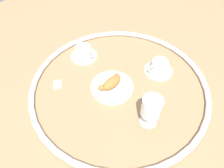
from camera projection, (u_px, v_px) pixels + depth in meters
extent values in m
plane|color=#997551|center=(119.00, 87.00, 0.95)|extent=(2.20, 2.20, 0.00)
torus|color=silver|center=(119.00, 85.00, 0.94)|extent=(0.79, 0.79, 0.02)
cylinder|color=silver|center=(112.00, 87.00, 0.94)|extent=(0.19, 0.19, 0.01)
torus|color=silver|center=(112.00, 86.00, 0.94)|extent=(0.19, 0.19, 0.01)
ellipsoid|color=#AD6B33|center=(112.00, 82.00, 0.92)|extent=(0.10, 0.06, 0.04)
ellipsoid|color=#AD6B33|center=(117.00, 77.00, 0.95)|extent=(0.05, 0.05, 0.03)
ellipsoid|color=#AD6B33|center=(103.00, 87.00, 0.91)|extent=(0.05, 0.05, 0.03)
cylinder|color=silver|center=(84.00, 56.00, 1.08)|extent=(0.14, 0.14, 0.01)
cylinder|color=silver|center=(83.00, 51.00, 1.06)|extent=(0.08, 0.08, 0.05)
cylinder|color=brown|center=(83.00, 48.00, 1.04)|extent=(0.07, 0.07, 0.01)
torus|color=silver|center=(90.00, 54.00, 1.04)|extent=(0.01, 0.04, 0.04)
cylinder|color=silver|center=(158.00, 70.00, 1.02)|extent=(0.14, 0.14, 0.01)
cylinder|color=silver|center=(159.00, 66.00, 0.99)|extent=(0.08, 0.08, 0.05)
cylinder|color=brown|center=(160.00, 62.00, 0.98)|extent=(0.07, 0.07, 0.01)
torus|color=silver|center=(152.00, 68.00, 0.98)|extent=(0.04, 0.02, 0.04)
cylinder|color=white|center=(148.00, 121.00, 0.83)|extent=(0.07, 0.07, 0.01)
cylinder|color=white|center=(149.00, 117.00, 0.81)|extent=(0.01, 0.01, 0.05)
cylinder|color=white|center=(152.00, 107.00, 0.76)|extent=(0.08, 0.08, 0.08)
cylinder|color=gold|center=(152.00, 108.00, 0.76)|extent=(0.07, 0.07, 0.07)
cube|color=white|center=(57.00, 84.00, 0.96)|extent=(0.06, 0.06, 0.01)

